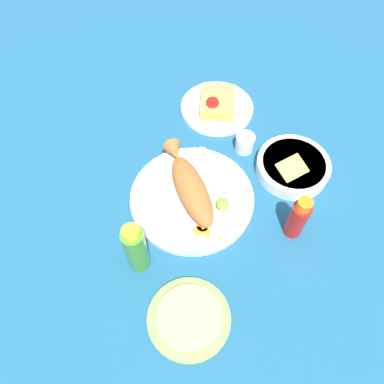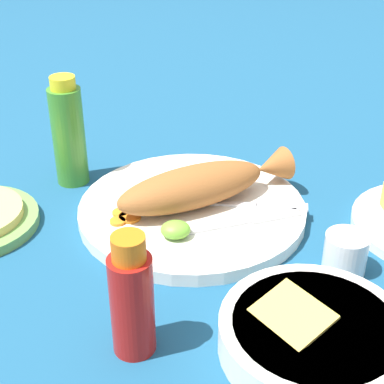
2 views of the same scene
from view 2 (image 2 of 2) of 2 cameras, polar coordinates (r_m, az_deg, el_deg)
ground_plane at (r=0.82m, az=0.00°, el=-2.28°), size 4.00×4.00×0.00m
main_plate at (r=0.82m, az=0.00°, el=-1.75°), size 0.31×0.31×0.02m
fried_fish at (r=0.81m, az=0.99°, el=0.73°), size 0.26×0.17×0.06m
fork_near at (r=0.82m, az=5.63°, el=-1.12°), size 0.18×0.05×0.00m
fork_far at (r=0.78m, az=5.09°, el=-2.91°), size 0.18×0.06×0.00m
carrot_slice_near at (r=0.80m, az=-6.93°, el=-2.01°), size 0.02×0.02×0.00m
carrot_slice_mid at (r=0.78m, az=-7.21°, el=-2.84°), size 0.02×0.02×0.00m
carrot_slice_far at (r=0.79m, az=-6.05°, el=-2.43°), size 0.03×0.03×0.00m
lime_wedge_main at (r=0.74m, az=-1.60°, el=-3.67°), size 0.04×0.03×0.02m
hot_sauce_bottle_red at (r=0.59m, az=-5.86°, el=-10.29°), size 0.04×0.04×0.14m
hot_sauce_bottle_green at (r=0.89m, az=-11.90°, el=5.58°), size 0.05×0.05×0.17m
salt_cup at (r=0.73m, az=14.60°, el=-6.02°), size 0.05×0.05×0.05m
guacamole_bowl at (r=0.62m, az=11.69°, el=-13.37°), size 0.19×0.19×0.05m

